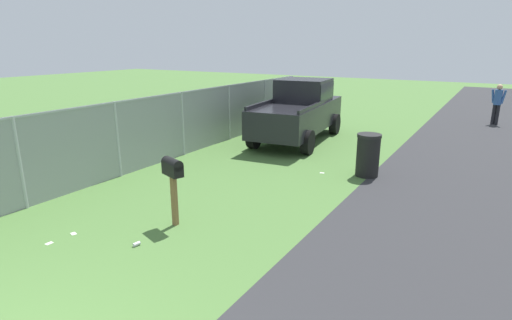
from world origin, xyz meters
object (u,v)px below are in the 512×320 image
object	(u,v)px
mailbox	(173,172)
trash_bin	(368,155)
pedestrian	(497,101)
pickup_truck	(299,109)

from	to	relation	value
mailbox	trash_bin	distance (m)	5.29
trash_bin	pedestrian	bearing A→B (deg)	-14.98
pickup_truck	trash_bin	world-z (taller)	pickup_truck
pickup_truck	mailbox	bearing A→B (deg)	-178.13
mailbox	pickup_truck	bearing A→B (deg)	26.83
mailbox	pickup_truck	distance (m)	7.71
mailbox	pickup_truck	size ratio (longest dim) A/B	0.25
pickup_truck	pedestrian	world-z (taller)	pickup_truck
mailbox	pedestrian	xyz separation A→B (m)	(14.49, -4.81, -0.06)
mailbox	pickup_truck	world-z (taller)	pickup_truck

